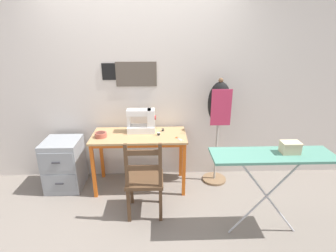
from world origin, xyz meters
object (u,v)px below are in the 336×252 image
fabric_bowl (101,135)px  thread_spool_near_machine (159,134)px  thread_spool_mid_table (163,130)px  sewing_machine (143,121)px  filing_cabinet (64,164)px  wooden_chair (145,180)px  scissors (178,138)px  ironing_board (272,159)px  storage_box (290,147)px  dress_form (219,111)px

fabric_bowl → thread_spool_near_machine: fabric_bowl is taller
thread_spool_mid_table → sewing_machine: bearing=-178.0°
filing_cabinet → thread_spool_near_machine: bearing=-2.1°
thread_spool_near_machine → wooden_chair: 0.65m
scissors → ironing_board: (0.81, -0.77, 0.10)m
ironing_board → storage_box: (0.16, 0.02, 0.11)m
storage_box → dress_form: bearing=114.4°
thread_spool_mid_table → filing_cabinet: 1.35m
sewing_machine → scissors: size_ratio=2.95×
wooden_chair → ironing_board: bearing=-15.8°
thread_spool_near_machine → thread_spool_mid_table: 0.15m
thread_spool_near_machine → storage_box: (1.21, -0.86, 0.19)m
thread_spool_mid_table → thread_spool_near_machine: bearing=-111.0°
ironing_board → storage_box: bearing=6.1°
filing_cabinet → ironing_board: (2.27, -0.92, 0.51)m
wooden_chair → ironing_board: 1.32m
wooden_chair → thread_spool_mid_table: bearing=72.8°
fabric_bowl → dress_form: dress_form is taller
ironing_board → dress_form: bearing=105.9°
fabric_bowl → ironing_board: (1.75, -0.84, 0.08)m
wooden_chair → storage_box: storage_box is taller
scissors → dress_form: (0.53, 0.24, 0.27)m
dress_form → thread_spool_near_machine: bearing=-170.7°
filing_cabinet → dress_form: dress_form is taller
thread_spool_near_machine → filing_cabinet: 1.29m
fabric_bowl → wooden_chair: wooden_chair is taller
fabric_bowl → thread_spool_mid_table: bearing=12.9°
sewing_machine → ironing_board: bearing=-39.0°
thread_spool_near_machine → dress_form: size_ratio=0.03×
wooden_chair → storage_box: bearing=-13.4°
thread_spool_near_machine → wooden_chair: bearing=-106.2°
dress_form → storage_box: dress_form is taller
sewing_machine → dress_form: 0.97m
fabric_bowl → thread_spool_mid_table: size_ratio=3.59×
scissors → dress_form: bearing=24.0°
sewing_machine → thread_spool_near_machine: bearing=-33.5°
ironing_board → filing_cabinet: bearing=157.9°
fabric_bowl → wooden_chair: bearing=-42.8°
filing_cabinet → dress_form: (1.98, 0.08, 0.67)m
thread_spool_near_machine → thread_spool_mid_table: thread_spool_near_machine is taller
storage_box → fabric_bowl: bearing=156.5°
storage_box → wooden_chair: bearing=166.6°
fabric_bowl → filing_cabinet: 0.68m
scissors → thread_spool_near_machine: (-0.23, 0.11, 0.02)m
sewing_machine → storage_box: (1.40, -0.99, 0.07)m
ironing_board → storage_box: storage_box is taller
sewing_machine → filing_cabinet: bearing=-175.1°
filing_cabinet → dress_form: 2.10m
fabric_bowl → wooden_chair: (0.55, -0.50, -0.33)m
thread_spool_near_machine → filing_cabinet: (-1.22, 0.04, -0.42)m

